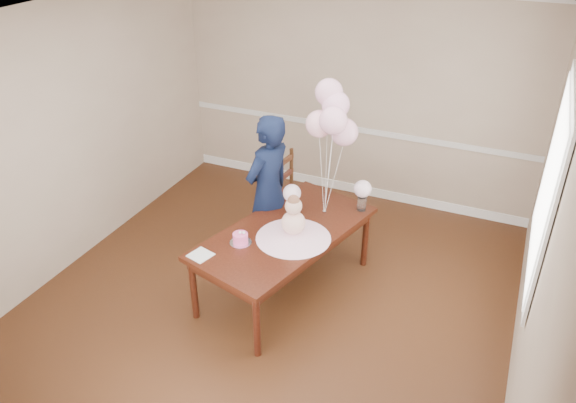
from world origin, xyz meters
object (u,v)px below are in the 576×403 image
(dining_table_top, at_px, (285,233))
(dining_chair_seat, at_px, (300,211))
(woman, at_px, (268,192))
(birthday_cake, at_px, (240,238))

(dining_table_top, height_order, dining_chair_seat, dining_table_top)
(dining_table_top, xyz_separation_m, dining_chair_seat, (-0.14, 0.72, -0.19))
(woman, bearing_deg, dining_chair_seat, 159.06)
(birthday_cake, bearing_deg, dining_table_top, 50.73)
(birthday_cake, xyz_separation_m, woman, (-0.08, 0.77, 0.08))
(dining_table_top, distance_m, dining_chair_seat, 0.76)
(dining_table_top, height_order, birthday_cake, birthday_cake)
(dining_table_top, bearing_deg, woman, 147.30)
(woman, bearing_deg, birthday_cake, 22.40)
(dining_table_top, relative_size, birthday_cake, 13.33)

